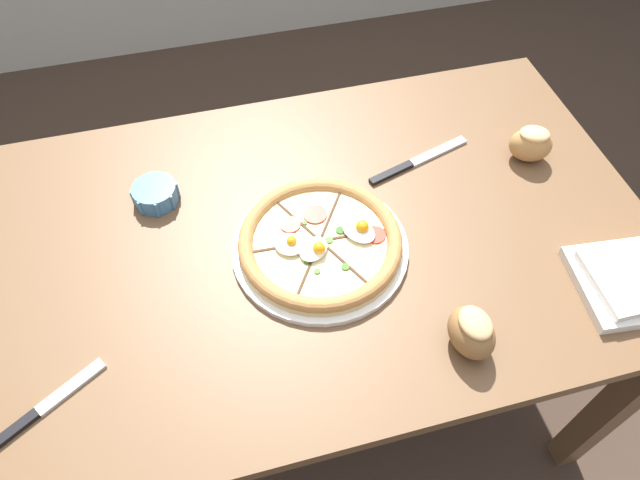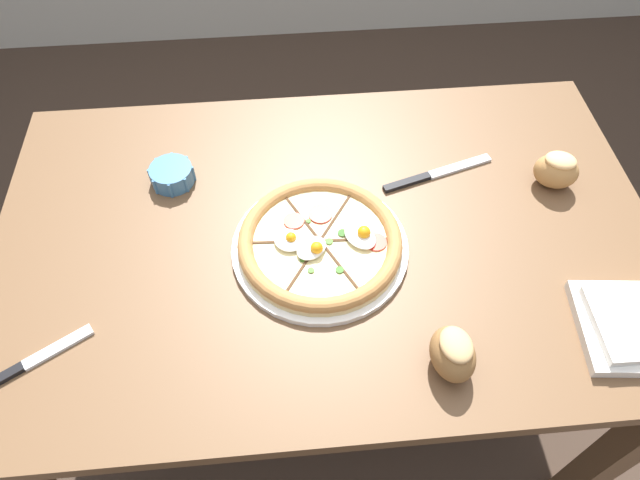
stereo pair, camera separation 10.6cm
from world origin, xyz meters
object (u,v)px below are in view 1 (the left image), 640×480
pizza (320,243)px  ramekin_bowl (155,194)px  bread_piece_mid (472,332)px  knife_main (418,161)px  napkin_folded (635,280)px  knife_spare (46,406)px  bread_piece_near (531,143)px  dining_table (323,263)px

pizza → ramekin_bowl: 0.35m
bread_piece_mid → knife_main: bearing=80.5°
napkin_folded → knife_spare: bearing=178.3°
bread_piece_near → bread_piece_mid: (-0.30, -0.38, 0.00)m
knife_main → bread_piece_mid: bearing=-116.5°
ramekin_bowl → bread_piece_near: size_ratio=0.89×
dining_table → bread_piece_mid: bearing=-59.6°
pizza → knife_spare: pizza is taller
napkin_folded → bread_piece_mid: 0.34m
dining_table → bread_piece_near: bread_piece_near is taller
dining_table → bread_piece_mid: size_ratio=12.73×
ramekin_bowl → dining_table: bearing=-27.9°
bread_piece_near → dining_table: bearing=-169.9°
knife_main → ramekin_bowl: bearing=159.8°
bread_piece_near → knife_main: bearing=168.7°
bread_piece_mid → knife_spare: bearing=174.6°
bread_piece_mid → knife_spare: (-0.69, 0.07, -0.04)m
pizza → napkin_folded: bearing=-22.6°
napkin_folded → bread_piece_near: bread_piece_near is taller
knife_main → knife_spare: (-0.76, -0.36, 0.00)m
knife_main → knife_spare: size_ratio=1.34×
pizza → bread_piece_mid: (0.19, -0.25, 0.02)m
dining_table → pizza: pizza is taller
napkin_folded → bread_piece_mid: bread_piece_mid is taller
bread_piece_mid → pizza: bearing=126.7°
napkin_folded → knife_main: 0.47m
pizza → knife_spare: size_ratio=1.82×
dining_table → knife_spare: (-0.51, -0.23, 0.11)m
bread_piece_mid → knife_main: bread_piece_mid is taller
ramekin_bowl → bread_piece_near: (0.78, -0.08, 0.02)m
napkin_folded → bread_piece_mid: (-0.34, -0.03, 0.03)m
knife_main → dining_table: bearing=-168.8°
dining_table → pizza: size_ratio=3.86×
bread_piece_mid → bread_piece_near: bearing=51.4°
ramekin_bowl → knife_spare: 0.44m
napkin_folded → pizza: bearing=157.4°
bread_piece_near → bread_piece_mid: bearing=-128.6°
pizza → bread_piece_near: bearing=14.3°
knife_spare → ramekin_bowl: bearing=31.0°
napkin_folded → knife_spare: napkin_folded is taller
ramekin_bowl → pizza: bearing=-35.1°
pizza → knife_spare: bearing=-159.1°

